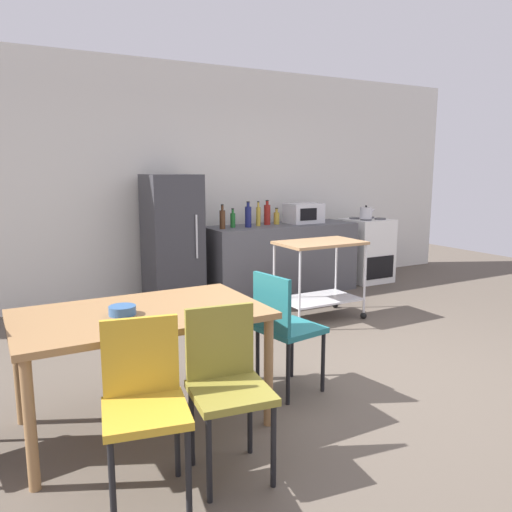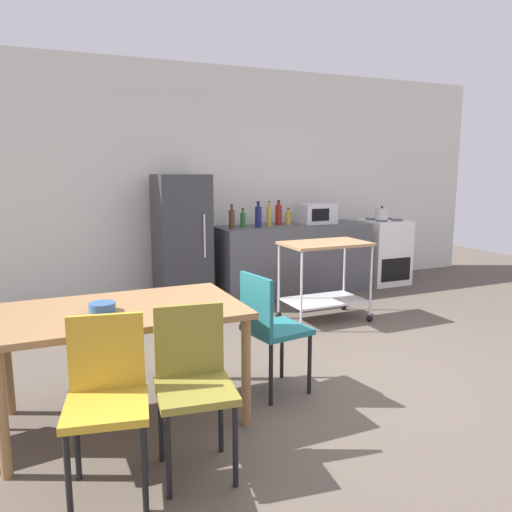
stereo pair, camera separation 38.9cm
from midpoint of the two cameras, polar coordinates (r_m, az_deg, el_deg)
The scene contains 19 objects.
ground_plane at distance 4.15m, azimuth 13.10°, elevation -13.40°, with size 12.00×12.00×0.00m, color brown.
back_wall at distance 6.64m, azimuth -3.41°, elevation 8.41°, with size 8.40×0.12×2.90m, color silver.
kitchen_counter at distance 6.58m, azimuth 5.89°, elevation -0.39°, with size 2.00×0.64×0.90m, color #4C4C51.
dining_table at distance 3.28m, azimuth -11.64°, elevation -7.17°, with size 1.50×0.90×0.75m.
chair_olive at distance 2.77m, azimuth -3.00°, elevation -13.61°, with size 0.45×0.45×0.89m.
chair_mustard at distance 2.65m, azimuth -12.36°, elevation -14.92°, with size 0.47×0.47×0.89m.
chair_teal at distance 3.64m, azimuth 4.63°, elevation -7.75°, with size 0.46×0.46×0.89m.
stove_oven at distance 7.42m, azimuth 15.57°, elevation 0.47°, with size 0.60×0.61×0.92m.
refrigerator at distance 6.04m, azimuth -6.55°, elevation 1.79°, with size 0.60×0.63×1.55m.
kitchen_cart at distance 5.44m, azimuth 9.81°, elevation -1.36°, with size 0.91×0.57×0.85m.
bottle_olive_oil at distance 6.07m, azimuth -0.92°, elevation 4.23°, with size 0.07×0.07×0.29m.
bottle_sesame_oil at distance 6.22m, azimuth 0.30°, elevation 4.13°, with size 0.06×0.06×0.24m.
bottle_hot_sauce at distance 6.23m, azimuth 2.05°, elevation 4.49°, with size 0.08×0.08×0.32m.
bottle_vinegar at distance 6.37m, azimuth 3.24°, elevation 4.54°, with size 0.06×0.06×0.31m.
bottle_soda at distance 6.50m, azimuth 4.29°, elevation 4.70°, with size 0.08×0.08×0.32m.
bottle_sparkling_water at distance 6.56m, azimuth 5.37°, elevation 4.29°, with size 0.08×0.08×0.21m.
microwave at distance 6.73m, azimuth 8.49°, elevation 4.75°, with size 0.46×0.35×0.26m.
fruit_bowl at distance 3.20m, azimuth -13.67°, elevation -5.66°, with size 0.16×0.16×0.06m, color #33598C.
kettle at distance 7.20m, azimuth 15.54°, elevation 4.60°, with size 0.24×0.17×0.19m.
Camera 2 is at (-2.17, -3.10, 1.62)m, focal length 35.44 mm.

